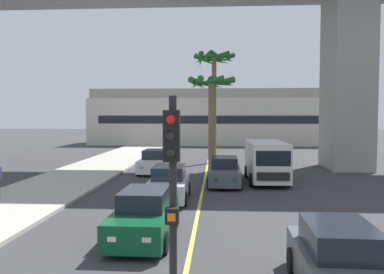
{
  "coord_description": "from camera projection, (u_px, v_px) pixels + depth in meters",
  "views": [
    {
      "loc": [
        0.77,
        1.97,
        3.91
      ],
      "look_at": [
        0.0,
        14.0,
        3.24
      ],
      "focal_mm": 37.41,
      "sensor_mm": 36.0,
      "label": 1
    }
  ],
  "objects": [
    {
      "name": "delivery_van",
      "position": [
        266.0,
        160.0,
        23.13
      ],
      "size": [
        2.25,
        5.29,
        2.36
      ],
      "color": "silver",
      "rests_on": "ground"
    },
    {
      "name": "palm_tree_near_median",
      "position": [
        212.0,
        97.0,
        27.26
      ],
      "size": [
        3.31,
        3.38,
        6.57
      ],
      "color": "brown",
      "rests_on": "ground"
    },
    {
      "name": "car_queue_front",
      "position": [
        169.0,
        184.0,
        18.35
      ],
      "size": [
        1.88,
        4.12,
        1.56
      ],
      "color": "#B7BABF",
      "rests_on": "ground"
    },
    {
      "name": "car_queue_third",
      "position": [
        144.0,
        216.0,
        12.56
      ],
      "size": [
        1.87,
        4.12,
        1.56
      ],
      "color": "#0C4728",
      "rests_on": "ground"
    },
    {
      "name": "car_queue_fourth",
      "position": [
        155.0,
        162.0,
        26.85
      ],
      "size": [
        1.9,
        4.13,
        1.56
      ],
      "color": "white",
      "rests_on": "ground"
    },
    {
      "name": "palm_tree_mid_median",
      "position": [
        214.0,
        72.0,
        32.16
      ],
      "size": [
        3.44,
        3.43,
        8.99
      ],
      "color": "brown",
      "rests_on": "ground"
    },
    {
      "name": "traffic_light_median_near",
      "position": [
        172.0,
        194.0,
        6.01
      ],
      "size": [
        0.24,
        0.37,
        4.2
      ],
      "color": "black",
      "rests_on": "ground"
    },
    {
      "name": "car_queue_fifth",
      "position": [
        224.0,
        172.0,
        22.22
      ],
      "size": [
        1.86,
        4.11,
        1.56
      ],
      "color": "#4C5156",
      "rests_on": "ground"
    },
    {
      "name": "car_queue_second",
      "position": [
        341.0,
        265.0,
        8.51
      ],
      "size": [
        1.92,
        4.14,
        1.56
      ],
      "color": "#4C5156",
      "rests_on": "ground"
    },
    {
      "name": "pier_building_backdrop",
      "position": [
        212.0,
        117.0,
        53.66
      ],
      "size": [
        31.86,
        8.04,
        7.22
      ],
      "color": "beige",
      "rests_on": "ground"
    },
    {
      "name": "lane_stripe_center",
      "position": [
        204.0,
        185.0,
        22.21
      ],
      "size": [
        0.14,
        56.0,
        0.01
      ],
      "primitive_type": "cube",
      "color": "#DBCC4C",
      "rests_on": "ground"
    }
  ]
}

